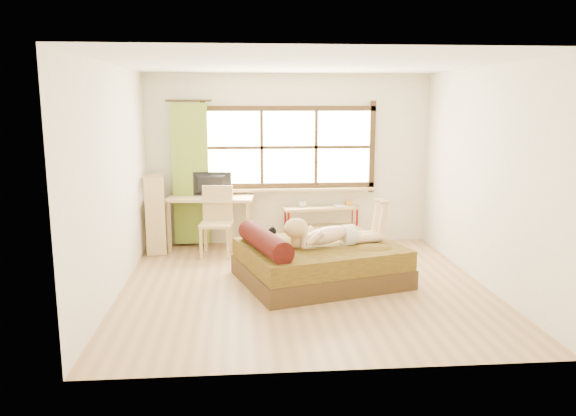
{
  "coord_description": "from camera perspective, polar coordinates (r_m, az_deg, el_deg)",
  "views": [
    {
      "loc": [
        -0.76,
        -6.66,
        2.27
      ],
      "look_at": [
        -0.19,
        0.2,
        0.96
      ],
      "focal_mm": 35.0,
      "sensor_mm": 36.0,
      "label": 1
    }
  ],
  "objects": [
    {
      "name": "woman",
      "position": [
        7.06,
        4.59,
        -1.51
      ],
      "size": [
        1.4,
        0.76,
        0.58
      ],
      "primitive_type": null,
      "rotation": [
        0.0,
        0.0,
        0.29
      ],
      "color": "beige",
      "rests_on": "bed"
    },
    {
      "name": "wall_back",
      "position": [
        8.99,
        0.09,
        4.92
      ],
      "size": [
        4.5,
        0.0,
        4.5
      ],
      "primitive_type": "plane",
      "rotation": [
        1.57,
        0.0,
        0.0
      ],
      "color": "silver",
      "rests_on": "floor"
    },
    {
      "name": "curtain",
      "position": [
        8.9,
        -9.86,
        3.4
      ],
      "size": [
        0.55,
        0.1,
        2.2
      ],
      "primitive_type": "cube",
      "color": "olive",
      "rests_on": "wall_back"
    },
    {
      "name": "wall_right",
      "position": [
        7.37,
        19.4,
        3.01
      ],
      "size": [
        0.0,
        4.5,
        4.5
      ],
      "primitive_type": "plane",
      "rotation": [
        1.57,
        0.0,
        -1.57
      ],
      "color": "silver",
      "rests_on": "floor"
    },
    {
      "name": "monitor",
      "position": [
        8.77,
        -7.91,
        2.39
      ],
      "size": [
        0.65,
        0.16,
        0.37
      ],
      "primitive_type": "imported",
      "rotation": [
        0.0,
        0.0,
        3.03
      ],
      "color": "black",
      "rests_on": "desk"
    },
    {
      "name": "ceiling",
      "position": [
        6.72,
        1.77,
        14.46
      ],
      "size": [
        4.5,
        4.5,
        0.0
      ],
      "primitive_type": "plane",
      "rotation": [
        3.14,
        0.0,
        0.0
      ],
      "color": "white",
      "rests_on": "wall_back"
    },
    {
      "name": "chair",
      "position": [
        8.44,
        -7.23,
        -0.91
      ],
      "size": [
        0.51,
        0.51,
        1.03
      ],
      "rotation": [
        0.0,
        0.0,
        -0.11
      ],
      "color": "tan",
      "rests_on": "floor"
    },
    {
      "name": "bed",
      "position": [
        7.19,
        2.94,
        -5.45
      ],
      "size": [
        2.29,
        2.03,
        0.73
      ],
      "rotation": [
        0.0,
        0.0,
        0.29
      ],
      "color": "black",
      "rests_on": "floor"
    },
    {
      "name": "wall_front",
      "position": [
        4.57,
        4.88,
        -0.86
      ],
      "size": [
        4.5,
        0.0,
        4.5
      ],
      "primitive_type": "plane",
      "rotation": [
        -1.57,
        0.0,
        0.0
      ],
      "color": "silver",
      "rests_on": "floor"
    },
    {
      "name": "desk",
      "position": [
        8.77,
        -7.88,
        0.44
      ],
      "size": [
        1.37,
        0.74,
        0.82
      ],
      "rotation": [
        0.0,
        0.0,
        -0.11
      ],
      "color": "tan",
      "rests_on": "floor"
    },
    {
      "name": "window",
      "position": [
        8.95,
        0.1,
        5.91
      ],
      "size": [
        2.8,
        0.16,
        1.46
      ],
      "color": "#FFEDBF",
      "rests_on": "wall_back"
    },
    {
      "name": "wall_left",
      "position": [
        6.89,
        -17.25,
        2.63
      ],
      "size": [
        0.0,
        4.5,
        4.5
      ],
      "primitive_type": "plane",
      "rotation": [
        1.57,
        0.0,
        1.57
      ],
      "color": "silver",
      "rests_on": "floor"
    },
    {
      "name": "cup",
      "position": [
        8.93,
        1.5,
        0.41
      ],
      "size": [
        0.14,
        0.14,
        0.1
      ],
      "primitive_type": "imported",
      "rotation": [
        0.0,
        0.0,
        0.13
      ],
      "color": "gray",
      "rests_on": "pipe_shelf"
    },
    {
      "name": "book",
      "position": [
        9.01,
        4.66,
        0.22
      ],
      "size": [
        0.21,
        0.26,
        0.02
      ],
      "primitive_type": "imported",
      "rotation": [
        0.0,
        0.0,
        0.13
      ],
      "color": "gray",
      "rests_on": "pipe_shelf"
    },
    {
      "name": "floor",
      "position": [
        7.08,
        1.64,
        -7.92
      ],
      "size": [
        4.5,
        4.5,
        0.0
      ],
      "primitive_type": "plane",
      "color": "#9E754C",
      "rests_on": "ground"
    },
    {
      "name": "pipe_shelf",
      "position": [
        9.01,
        3.47,
        -0.88
      ],
      "size": [
        1.26,
        0.47,
        0.7
      ],
      "rotation": [
        0.0,
        0.0,
        0.13
      ],
      "color": "tan",
      "rests_on": "floor"
    },
    {
      "name": "bookshelf",
      "position": [
        8.72,
        -13.4,
        -0.62
      ],
      "size": [
        0.37,
        0.55,
        1.16
      ],
      "rotation": [
        0.0,
        0.0,
        0.19
      ],
      "color": "tan",
      "rests_on": "floor"
    },
    {
      "name": "kitten",
      "position": [
        7.16,
        -2.52,
        -2.74
      ],
      "size": [
        0.31,
        0.19,
        0.23
      ],
      "primitive_type": null,
      "rotation": [
        0.0,
        0.0,
        0.29
      ],
      "color": "black",
      "rests_on": "bed"
    }
  ]
}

